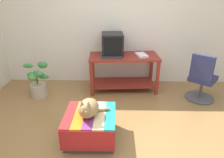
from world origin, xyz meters
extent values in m
plane|color=olive|center=(0.00, 0.00, 0.00)|extent=(14.00, 14.00, 0.00)
cube|color=silver|center=(0.00, 2.05, 1.30)|extent=(8.00, 0.10, 2.60)
cube|color=maroon|center=(-0.41, 1.29, 0.34)|extent=(0.06, 0.06, 0.68)
cube|color=maroon|center=(0.84, 1.37, 0.34)|extent=(0.06, 0.06, 0.68)
cube|color=maroon|center=(0.80, 1.91, 0.34)|extent=(0.06, 0.06, 0.68)
cube|color=maroon|center=(-0.44, 1.83, 0.34)|extent=(0.06, 0.06, 0.68)
cube|color=maroon|center=(0.20, 1.60, 0.14)|extent=(1.25, 0.61, 0.02)
cube|color=maroon|center=(0.20, 1.60, 0.70)|extent=(1.37, 0.71, 0.04)
cube|color=black|center=(-0.03, 1.69, 0.73)|extent=(0.31, 0.34, 0.02)
cube|color=black|center=(-0.03, 1.69, 0.93)|extent=(0.44, 0.49, 0.41)
cube|color=black|center=(-0.01, 1.45, 0.94)|extent=(0.33, 0.03, 0.32)
cube|color=#333338|center=(-0.04, 1.44, 0.73)|extent=(0.40, 0.15, 0.02)
cube|color=white|center=(0.53, 1.58, 0.74)|extent=(0.25, 0.32, 0.04)
cube|color=#4C4238|center=(-0.29, 0.08, 0.18)|extent=(0.64, 0.61, 0.37)
cube|color=#AD2323|center=(-0.29, -0.26, 0.22)|extent=(0.67, 0.01, 0.29)
cube|color=#AD2323|center=(-0.56, 0.08, 0.37)|extent=(0.13, 0.66, 0.02)
cube|color=orange|center=(-0.42, 0.08, 0.37)|extent=(0.13, 0.66, 0.02)
cube|color=#7A2D6B|center=(-0.29, 0.08, 0.37)|extent=(0.13, 0.66, 0.02)
cube|color=beige|center=(-0.16, 0.08, 0.37)|extent=(0.13, 0.66, 0.02)
cube|color=#1E897A|center=(-0.02, 0.08, 0.37)|extent=(0.13, 0.66, 0.02)
ellipsoid|color=#9E7A4C|center=(-0.30, 0.05, 0.49)|extent=(0.31, 0.39, 0.22)
sphere|color=#9E7A4C|center=(-0.32, -0.08, 0.55)|extent=(0.14, 0.14, 0.14)
cylinder|color=#9E7A4C|center=(-0.18, 0.14, 0.40)|extent=(0.28, 0.12, 0.04)
cone|color=#9E7A4C|center=(-0.36, -0.07, 0.64)|extent=(0.06, 0.06, 0.07)
cone|color=#9E7A4C|center=(-0.28, -0.08, 0.64)|extent=(0.06, 0.06, 0.07)
sphere|color=#C6D151|center=(-0.35, -0.14, 0.56)|extent=(0.02, 0.02, 0.02)
sphere|color=#C6D151|center=(-0.30, -0.14, 0.56)|extent=(0.02, 0.02, 0.02)
cylinder|color=#B7A893|center=(-1.42, 1.24, 0.13)|extent=(0.30, 0.30, 0.26)
cylinder|color=brown|center=(-1.42, 1.24, 0.32)|extent=(0.03, 0.03, 0.13)
ellipsoid|color=#38843D|center=(-1.29, 1.22, 0.43)|extent=(0.21, 0.08, 0.09)
ellipsoid|color=#38843D|center=(-1.33, 1.36, 0.60)|extent=(0.18, 0.14, 0.13)
ellipsoid|color=#4C8E42|center=(-1.45, 1.32, 0.43)|extent=(0.14, 0.13, 0.14)
ellipsoid|color=#38843D|center=(-1.57, 1.29, 0.61)|extent=(0.19, 0.10, 0.08)
ellipsoid|color=#38843D|center=(-1.49, 1.19, 0.47)|extent=(0.16, 0.08, 0.10)
ellipsoid|color=#4C8E42|center=(-1.46, 1.14, 0.44)|extent=(0.17, 0.14, 0.12)
ellipsoid|color=#38843D|center=(-1.34, 1.17, 0.49)|extent=(0.17, 0.13, 0.12)
cylinder|color=#4C4C51|center=(1.63, 1.23, 0.01)|extent=(0.52, 0.52, 0.03)
cylinder|color=#4C4C51|center=(1.63, 1.23, 0.20)|extent=(0.05, 0.05, 0.34)
cube|color=navy|center=(1.63, 1.23, 0.41)|extent=(0.59, 0.59, 0.08)
cube|color=navy|center=(1.51, 1.08, 0.67)|extent=(0.33, 0.28, 0.44)
camera|label=1|loc=(0.06, -2.16, 1.88)|focal=32.36mm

